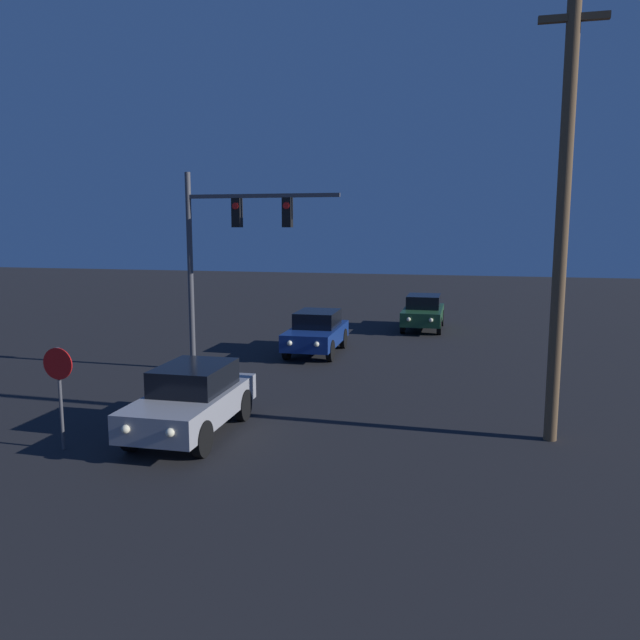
# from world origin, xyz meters

# --- Properties ---
(car_near) EXTENTS (1.82, 4.13, 1.56)m
(car_near) POSITION_xyz_m (-2.24, 11.17, 0.81)
(car_near) COLOR #99999E
(car_near) RESTS_ON ground_plane
(car_mid) EXTENTS (1.82, 4.13, 1.56)m
(car_mid) POSITION_xyz_m (-1.71, 20.63, 0.81)
(car_mid) COLOR navy
(car_mid) RESTS_ON ground_plane
(car_far) EXTENTS (1.78, 4.12, 1.56)m
(car_far) POSITION_xyz_m (1.69, 27.06, 0.81)
(car_far) COLOR #1E4728
(car_far) RESTS_ON ground_plane
(traffic_signal_mast) EXTENTS (5.00, 0.30, 6.34)m
(traffic_signal_mast) POSITION_xyz_m (-3.78, 17.15, 4.23)
(traffic_signal_mast) COLOR #4C4C51
(traffic_signal_mast) RESTS_ON ground_plane
(stop_sign) EXTENTS (0.67, 0.07, 2.18)m
(stop_sign) POSITION_xyz_m (-4.46, 9.59, 1.51)
(stop_sign) COLOR #4C4C51
(stop_sign) RESTS_ON ground_plane
(utility_pole) EXTENTS (1.36, 0.28, 9.74)m
(utility_pole) POSITION_xyz_m (5.57, 12.66, 5.00)
(utility_pole) COLOR brown
(utility_pole) RESTS_ON ground_plane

